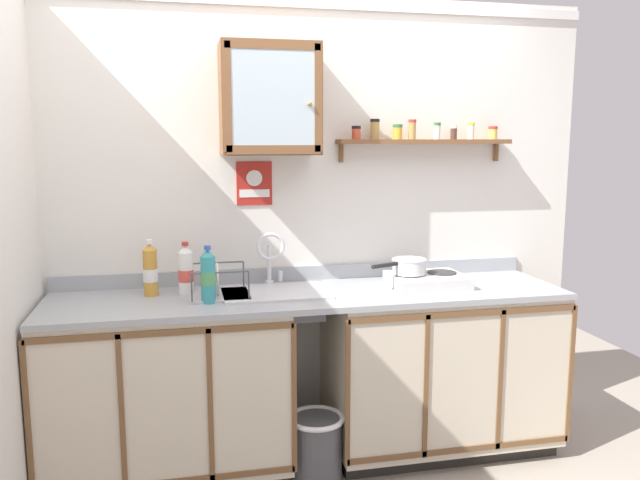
{
  "coord_description": "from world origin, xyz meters",
  "views": [
    {
      "loc": [
        -0.64,
        -2.8,
        1.69
      ],
      "look_at": [
        0.07,
        0.43,
        1.16
      ],
      "focal_mm": 35.94,
      "sensor_mm": 36.0,
      "label": 1
    }
  ],
  "objects_px": {
    "sink": "(275,297)",
    "warning_sign": "(254,184)",
    "bottle_detergent_teal_1": "(208,277)",
    "bottle_opaque_white_2": "(186,271)",
    "trash_bin": "(316,446)",
    "wall_cabinet": "(270,99)",
    "saucepan": "(409,266)",
    "dish_rack": "(217,290)",
    "bottle_juice_amber_0": "(150,271)",
    "hot_plate_stove": "(427,280)"
  },
  "relations": [
    {
      "from": "sink",
      "to": "dish_rack",
      "type": "xyz_separation_m",
      "value": [
        -0.29,
        -0.01,
        0.06
      ]
    },
    {
      "from": "sink",
      "to": "wall_cabinet",
      "type": "distance_m",
      "value": 1.0
    },
    {
      "from": "bottle_detergent_teal_1",
      "to": "dish_rack",
      "type": "xyz_separation_m",
      "value": [
        0.05,
        0.11,
        -0.09
      ]
    },
    {
      "from": "dish_rack",
      "to": "wall_cabinet",
      "type": "height_order",
      "value": "wall_cabinet"
    },
    {
      "from": "warning_sign",
      "to": "bottle_juice_amber_0",
      "type": "bearing_deg",
      "value": -161.71
    },
    {
      "from": "dish_rack",
      "to": "trash_bin",
      "type": "height_order",
      "value": "dish_rack"
    },
    {
      "from": "bottle_opaque_white_2",
      "to": "bottle_juice_amber_0",
      "type": "bearing_deg",
      "value": 176.77
    },
    {
      "from": "dish_rack",
      "to": "bottle_detergent_teal_1",
      "type": "bearing_deg",
      "value": -111.77
    },
    {
      "from": "bottle_juice_amber_0",
      "to": "warning_sign",
      "type": "height_order",
      "value": "warning_sign"
    },
    {
      "from": "bottle_opaque_white_2",
      "to": "wall_cabinet",
      "type": "xyz_separation_m",
      "value": [
        0.44,
        0.06,
        0.85
      ]
    },
    {
      "from": "dish_rack",
      "to": "trash_bin",
      "type": "bearing_deg",
      "value": -25.68
    },
    {
      "from": "saucepan",
      "to": "dish_rack",
      "type": "distance_m",
      "value": 1.01
    },
    {
      "from": "bottle_opaque_white_2",
      "to": "dish_rack",
      "type": "xyz_separation_m",
      "value": [
        0.15,
        -0.09,
        -0.08
      ]
    },
    {
      "from": "warning_sign",
      "to": "hot_plate_stove",
      "type": "bearing_deg",
      "value": -18.24
    },
    {
      "from": "saucepan",
      "to": "trash_bin",
      "type": "height_order",
      "value": "saucepan"
    },
    {
      "from": "trash_bin",
      "to": "warning_sign",
      "type": "bearing_deg",
      "value": 114.85
    },
    {
      "from": "saucepan",
      "to": "dish_rack",
      "type": "height_order",
      "value": "dish_rack"
    },
    {
      "from": "sink",
      "to": "hot_plate_stove",
      "type": "xyz_separation_m",
      "value": [
        0.81,
        -0.03,
        0.05
      ]
    },
    {
      "from": "bottle_detergent_teal_1",
      "to": "trash_bin",
      "type": "distance_m",
      "value": 1.01
    },
    {
      "from": "saucepan",
      "to": "bottle_opaque_white_2",
      "type": "height_order",
      "value": "bottle_opaque_white_2"
    },
    {
      "from": "bottle_detergent_teal_1",
      "to": "trash_bin",
      "type": "height_order",
      "value": "bottle_detergent_teal_1"
    },
    {
      "from": "trash_bin",
      "to": "wall_cabinet",
      "type": "bearing_deg",
      "value": 113.78
    },
    {
      "from": "dish_rack",
      "to": "wall_cabinet",
      "type": "xyz_separation_m",
      "value": [
        0.3,
        0.15,
        0.94
      ]
    },
    {
      "from": "hot_plate_stove",
      "to": "bottle_opaque_white_2",
      "type": "relative_size",
      "value": 1.46
    },
    {
      "from": "sink",
      "to": "trash_bin",
      "type": "relative_size",
      "value": 1.6
    },
    {
      "from": "bottle_juice_amber_0",
      "to": "warning_sign",
      "type": "relative_size",
      "value": 1.22
    },
    {
      "from": "sink",
      "to": "hot_plate_stove",
      "type": "distance_m",
      "value": 0.82
    },
    {
      "from": "wall_cabinet",
      "to": "trash_bin",
      "type": "bearing_deg",
      "value": -66.22
    },
    {
      "from": "bottle_juice_amber_0",
      "to": "trash_bin",
      "type": "bearing_deg",
      "value": -22.17
    },
    {
      "from": "hot_plate_stove",
      "to": "dish_rack",
      "type": "height_order",
      "value": "dish_rack"
    },
    {
      "from": "dish_rack",
      "to": "wall_cabinet",
      "type": "distance_m",
      "value": 1.0
    },
    {
      "from": "sink",
      "to": "bottle_juice_amber_0",
      "type": "xyz_separation_m",
      "value": [
        -0.61,
        0.08,
        0.15
      ]
    },
    {
      "from": "bottle_detergent_teal_1",
      "to": "bottle_opaque_white_2",
      "type": "xyz_separation_m",
      "value": [
        -0.1,
        0.2,
        -0.01
      ]
    },
    {
      "from": "hot_plate_stove",
      "to": "dish_rack",
      "type": "bearing_deg",
      "value": 179.36
    },
    {
      "from": "dish_rack",
      "to": "warning_sign",
      "type": "bearing_deg",
      "value": 50.63
    },
    {
      "from": "sink",
      "to": "saucepan",
      "type": "xyz_separation_m",
      "value": [
        0.72,
        -0.0,
        0.13
      ]
    },
    {
      "from": "bottle_juice_amber_0",
      "to": "trash_bin",
      "type": "relative_size",
      "value": 0.85
    },
    {
      "from": "sink",
      "to": "warning_sign",
      "type": "xyz_separation_m",
      "value": [
        -0.07,
        0.26,
        0.56
      ]
    },
    {
      "from": "warning_sign",
      "to": "bottle_opaque_white_2",
      "type": "bearing_deg",
      "value": -152.98
    },
    {
      "from": "sink",
      "to": "wall_cabinet",
      "type": "bearing_deg",
      "value": 88.76
    },
    {
      "from": "bottle_juice_amber_0",
      "to": "hot_plate_stove",
      "type": "bearing_deg",
      "value": -4.37
    },
    {
      "from": "bottle_juice_amber_0",
      "to": "trash_bin",
      "type": "height_order",
      "value": "bottle_juice_amber_0"
    },
    {
      "from": "sink",
      "to": "wall_cabinet",
      "type": "xyz_separation_m",
      "value": [
        0.0,
        0.13,
        0.99
      ]
    },
    {
      "from": "hot_plate_stove",
      "to": "saucepan",
      "type": "xyz_separation_m",
      "value": [
        -0.1,
        0.02,
        0.08
      ]
    },
    {
      "from": "wall_cabinet",
      "to": "trash_bin",
      "type": "distance_m",
      "value": 1.75
    },
    {
      "from": "bottle_opaque_white_2",
      "to": "dish_rack",
      "type": "distance_m",
      "value": 0.19
    },
    {
      "from": "bottle_detergent_teal_1",
      "to": "bottle_opaque_white_2",
      "type": "relative_size",
      "value": 1.04
    },
    {
      "from": "dish_rack",
      "to": "bottle_juice_amber_0",
      "type": "bearing_deg",
      "value": 163.18
    },
    {
      "from": "sink",
      "to": "wall_cabinet",
      "type": "relative_size",
      "value": 0.96
    },
    {
      "from": "bottle_detergent_teal_1",
      "to": "warning_sign",
      "type": "xyz_separation_m",
      "value": [
        0.27,
        0.39,
        0.41
      ]
    }
  ]
}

